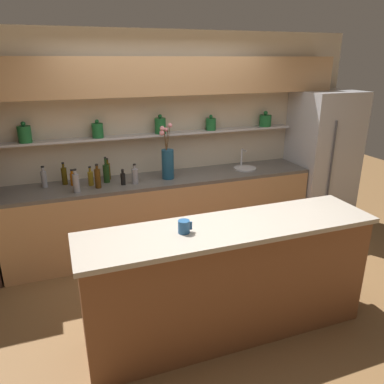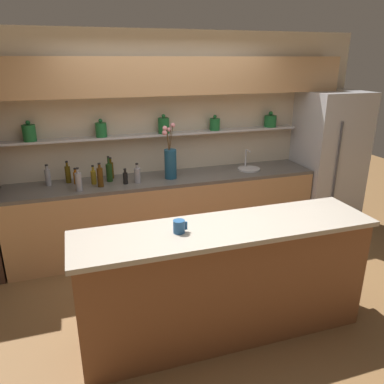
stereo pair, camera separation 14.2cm
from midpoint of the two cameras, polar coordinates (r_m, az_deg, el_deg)
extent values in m
plane|color=brown|center=(3.90, 1.18, -16.10)|extent=(12.00, 12.00, 0.00)
cube|color=beige|center=(4.79, -5.74, 7.80)|extent=(5.20, 0.10, 2.60)
cube|color=#B7B7BC|center=(4.62, -6.12, 8.71)|extent=(3.61, 0.18, 0.02)
cylinder|color=#19602D|center=(4.47, -25.00, 7.97)|extent=(0.14, 0.14, 0.18)
sphere|color=#19602D|center=(4.46, -25.21, 9.39)|extent=(0.05, 0.05, 0.05)
cylinder|color=#19602D|center=(4.48, -15.08, 9.03)|extent=(0.13, 0.13, 0.16)
sphere|color=#19602D|center=(4.46, -15.20, 10.34)|extent=(0.04, 0.04, 0.04)
cylinder|color=#19602D|center=(4.60, -5.75, 10.00)|extent=(0.13, 0.13, 0.18)
sphere|color=#19602D|center=(4.58, -5.80, 11.43)|extent=(0.05, 0.05, 0.05)
cylinder|color=#19602D|center=(4.81, 2.03, 10.29)|extent=(0.13, 0.13, 0.15)
sphere|color=#19602D|center=(4.79, 2.04, 11.42)|extent=(0.05, 0.05, 0.05)
cylinder|color=#19602D|center=(5.15, 10.31, 10.64)|extent=(0.16, 0.16, 0.15)
sphere|color=#19602D|center=(5.14, 10.38, 11.76)|extent=(0.06, 0.06, 0.06)
cube|color=tan|center=(4.48, -5.35, 17.20)|extent=(4.42, 0.34, 0.42)
cube|color=tan|center=(4.70, -5.03, -3.43)|extent=(3.71, 0.62, 0.88)
cube|color=#56514C|center=(4.54, -5.20, 1.92)|extent=(3.71, 0.62, 0.04)
cube|color=brown|center=(3.27, 4.31, -13.60)|extent=(2.40, 0.55, 0.98)
cube|color=#ADA393|center=(3.02, 4.56, -5.47)|extent=(2.46, 0.61, 0.04)
cube|color=#B7B7BC|center=(5.50, 18.44, 4.60)|extent=(0.79, 0.70, 1.88)
cylinder|color=#4C4C51|center=(5.12, 19.81, 4.45)|extent=(0.02, 0.02, 1.03)
cylinder|color=navy|center=(4.46, -4.62, 4.24)|extent=(0.14, 0.14, 0.35)
cylinder|color=#4C3319|center=(4.41, -4.54, 8.24)|extent=(0.04, 0.04, 0.27)
sphere|color=pink|center=(4.42, -4.32, 10.09)|extent=(0.05, 0.05, 0.05)
cylinder|color=#4C3319|center=(4.37, -5.01, 8.02)|extent=(0.02, 0.05, 0.26)
sphere|color=pink|center=(4.33, -5.51, 9.62)|extent=(0.06, 0.06, 0.06)
cylinder|color=#4C3319|center=(4.38, -5.07, 7.68)|extent=(0.02, 0.04, 0.21)
sphere|color=pink|center=(4.34, -5.56, 8.94)|extent=(0.06, 0.06, 0.06)
cylinder|color=#4C3319|center=(4.40, -4.75, 7.90)|extent=(0.03, 0.01, 0.23)
sphere|color=pink|center=(4.42, -4.90, 9.44)|extent=(0.05, 0.05, 0.05)
cylinder|color=#B7B7BC|center=(4.91, 7.26, 3.59)|extent=(0.29, 0.29, 0.02)
cylinder|color=#B7B7BC|center=(4.97, 6.75, 5.25)|extent=(0.02, 0.02, 0.22)
cylinder|color=#B7B7BC|center=(4.89, 7.12, 6.33)|extent=(0.02, 0.12, 0.02)
cylinder|color=#193814|center=(4.45, -13.82, 2.72)|extent=(0.07, 0.07, 0.21)
cylinder|color=#193814|center=(4.41, -13.97, 4.50)|extent=(0.02, 0.02, 0.08)
cylinder|color=black|center=(4.40, -14.02, 5.09)|extent=(0.03, 0.03, 0.01)
cylinder|color=gray|center=(4.35, -9.61, 2.39)|extent=(0.07, 0.07, 0.17)
cylinder|color=gray|center=(4.32, -9.70, 3.76)|extent=(0.03, 0.03, 0.04)
cylinder|color=black|center=(4.31, -9.72, 4.14)|extent=(0.03, 0.03, 0.01)
cylinder|color=black|center=(4.33, -11.39, 1.93)|extent=(0.05, 0.05, 0.13)
cylinder|color=black|center=(4.31, -11.47, 2.98)|extent=(0.03, 0.03, 0.04)
cylinder|color=black|center=(4.30, -11.49, 3.30)|extent=(0.03, 0.03, 0.01)
cylinder|color=gray|center=(4.20, -18.16, 1.25)|extent=(0.07, 0.07, 0.20)
cylinder|color=gray|center=(4.17, -18.33, 2.85)|extent=(0.03, 0.03, 0.04)
cylinder|color=black|center=(4.16, -18.38, 3.24)|extent=(0.03, 0.03, 0.01)
cylinder|color=#9E4C0A|center=(4.46, -18.61, 1.82)|extent=(0.05, 0.05, 0.14)
cylinder|color=#9E4C0A|center=(4.43, -18.73, 2.88)|extent=(0.03, 0.03, 0.04)
cylinder|color=black|center=(4.43, -18.77, 3.18)|extent=(0.03, 0.03, 0.01)
cylinder|color=gray|center=(4.49, -22.45, 1.79)|extent=(0.06, 0.06, 0.19)
cylinder|color=gray|center=(4.46, -22.64, 3.19)|extent=(0.03, 0.03, 0.04)
cylinder|color=black|center=(4.45, -22.69, 3.56)|extent=(0.03, 0.03, 0.01)
cylinder|color=#47380A|center=(4.56, -13.57, 3.06)|extent=(0.06, 0.06, 0.19)
cylinder|color=#47380A|center=(4.53, -13.69, 4.53)|extent=(0.03, 0.03, 0.05)
cylinder|color=black|center=(4.52, -13.72, 4.92)|extent=(0.03, 0.03, 0.01)
cylinder|color=#4C2D0C|center=(4.28, -15.10, 1.98)|extent=(0.07, 0.07, 0.21)
cylinder|color=#4C2D0C|center=(4.24, -15.25, 3.65)|extent=(0.03, 0.03, 0.04)
cylinder|color=black|center=(4.23, -15.29, 4.04)|extent=(0.03, 0.03, 0.01)
cylinder|color=olive|center=(4.39, -16.08, 1.96)|extent=(0.06, 0.06, 0.16)
cylinder|color=olive|center=(4.37, -16.20, 3.26)|extent=(0.03, 0.03, 0.05)
cylinder|color=black|center=(4.36, -16.24, 3.66)|extent=(0.03, 0.03, 0.01)
cylinder|color=#47380A|center=(4.51, -19.73, 2.28)|extent=(0.06, 0.06, 0.19)
cylinder|color=#47380A|center=(4.48, -19.91, 3.76)|extent=(0.03, 0.03, 0.05)
cylinder|color=black|center=(4.47, -19.95, 4.16)|extent=(0.03, 0.03, 0.01)
cylinder|color=#235184|center=(2.86, -2.68, -5.31)|extent=(0.09, 0.09, 0.10)
cube|color=#235184|center=(2.88, -1.62, -5.16)|extent=(0.02, 0.01, 0.06)
camera|label=1|loc=(0.07, -91.09, -0.39)|focal=35.00mm
camera|label=2|loc=(0.07, 88.91, 0.39)|focal=35.00mm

